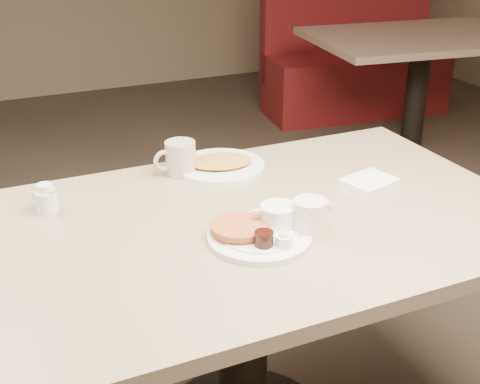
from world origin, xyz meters
name	(u,v)px	position (x,y,z in m)	size (l,w,h in m)	color
diner_table	(243,277)	(0.00, 0.00, 0.58)	(1.50, 0.90, 0.75)	tan
main_plate	(260,230)	(0.00, -0.10, 0.77)	(0.32, 0.29, 0.07)	white
coffee_mug_near	(311,216)	(0.12, -0.13, 0.80)	(0.12, 0.10, 0.09)	white
napkin	(369,182)	(0.42, 0.05, 0.76)	(0.17, 0.15, 0.02)	white
coffee_mug_far	(179,158)	(-0.05, 0.35, 0.80)	(0.13, 0.09, 0.10)	#BBB09D
creamer_right	(46,200)	(-0.45, 0.25, 0.79)	(0.07, 0.08, 0.08)	white
hash_plate	(220,165)	(0.07, 0.33, 0.76)	(0.32, 0.32, 0.04)	white
booth_back_right	(359,60)	(2.08, 2.54, 0.41)	(1.52, 1.72, 1.12)	maroon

